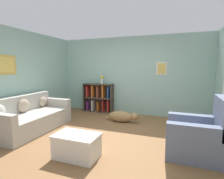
% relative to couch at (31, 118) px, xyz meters
% --- Properties ---
extents(ground_plane, '(14.00, 14.00, 0.00)m').
position_rel_couch_xyz_m(ground_plane, '(1.96, 0.24, -0.31)').
color(ground_plane, brown).
extents(wall_back, '(5.60, 0.13, 2.60)m').
position_rel_couch_xyz_m(wall_back, '(1.96, 2.49, 0.99)').
color(wall_back, '#93BCB2').
rests_on(wall_back, ground_plane).
extents(wall_left, '(0.13, 5.00, 2.60)m').
position_rel_couch_xyz_m(wall_left, '(-0.59, 0.24, 0.99)').
color(wall_left, '#93BCB2').
rests_on(wall_left, ground_plane).
extents(couch, '(0.95, 1.97, 0.86)m').
position_rel_couch_xyz_m(couch, '(0.00, 0.00, 0.00)').
color(couch, '#ADA89E').
rests_on(couch, ground_plane).
extents(bookshelf, '(1.10, 0.28, 1.01)m').
position_rel_couch_xyz_m(bookshelf, '(0.83, 2.30, 0.20)').
color(bookshelf, '#42382D').
rests_on(bookshelf, ground_plane).
extents(recliner_chair, '(0.99, 0.84, 1.08)m').
position_rel_couch_xyz_m(recliner_chair, '(3.86, 0.03, 0.06)').
color(recliner_chair, slate).
rests_on(recliner_chair, ground_plane).
extents(coffee_table, '(0.78, 0.49, 0.42)m').
position_rel_couch_xyz_m(coffee_table, '(1.83, -0.78, -0.08)').
color(coffee_table, silver).
rests_on(coffee_table, ground_plane).
extents(dog, '(1.04, 0.29, 0.32)m').
position_rel_couch_xyz_m(dog, '(1.99, 1.44, -0.14)').
color(dog, '#9E7A4C').
rests_on(dog, ground_plane).
extents(vase, '(0.11, 0.11, 0.29)m').
position_rel_couch_xyz_m(vase, '(0.97, 2.28, 0.86)').
color(vase, silver).
rests_on(vase, bookshelf).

